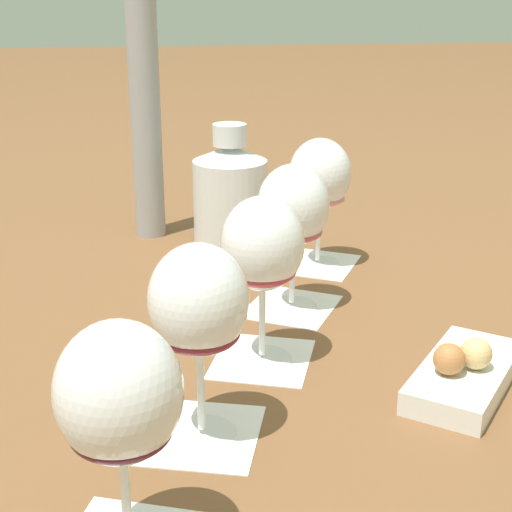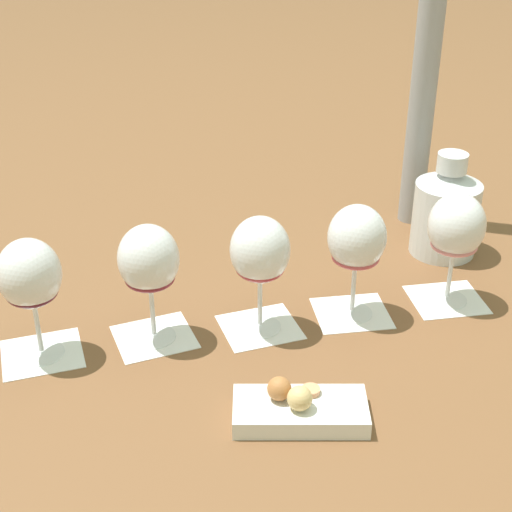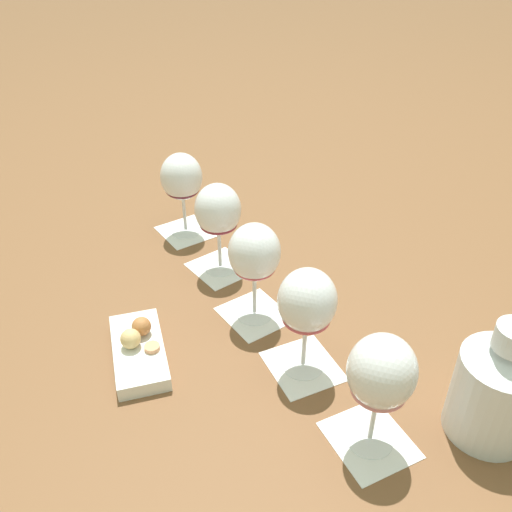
# 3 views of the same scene
# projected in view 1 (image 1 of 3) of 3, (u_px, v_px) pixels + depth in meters

# --- Properties ---
(ground_plane) EXTENTS (8.00, 8.00, 0.00)m
(ground_plane) POSITION_uv_depth(u_px,v_px,m) (255.00, 360.00, 0.86)
(ground_plane) COLOR brown
(tasting_card_0) EXTENTS (0.15, 0.15, 0.00)m
(tasting_card_0) POSITION_uv_depth(u_px,v_px,m) (317.00, 264.00, 1.15)
(tasting_card_0) COLOR white
(tasting_card_0) RESTS_ON ground_plane
(tasting_card_1) EXTENTS (0.15, 0.15, 0.00)m
(tasting_card_1) POSITION_uv_depth(u_px,v_px,m) (292.00, 306.00, 1.00)
(tasting_card_1) COLOR white
(tasting_card_1) RESTS_ON ground_plane
(tasting_card_2) EXTENTS (0.14, 0.13, 0.00)m
(tasting_card_2) POSITION_uv_depth(u_px,v_px,m) (262.00, 359.00, 0.86)
(tasting_card_2) COLOR white
(tasting_card_2) RESTS_ON ground_plane
(tasting_card_3) EXTENTS (0.14, 0.13, 0.00)m
(tasting_card_3) POSITION_uv_depth(u_px,v_px,m) (202.00, 434.00, 0.72)
(tasting_card_3) COLOR white
(tasting_card_3) RESTS_ON ground_plane
(wine_glass_0) EXTENTS (0.09, 0.09, 0.18)m
(wine_glass_0) POSITION_uv_depth(u_px,v_px,m) (320.00, 179.00, 1.10)
(wine_glass_0) COLOR white
(wine_glass_0) RESTS_ON tasting_card_0
(wine_glass_1) EXTENTS (0.09, 0.09, 0.18)m
(wine_glass_1) POSITION_uv_depth(u_px,v_px,m) (293.00, 211.00, 0.96)
(wine_glass_1) COLOR white
(wine_glass_1) RESTS_ON tasting_card_1
(wine_glass_2) EXTENTS (0.09, 0.09, 0.18)m
(wine_glass_2) POSITION_uv_depth(u_px,v_px,m) (263.00, 251.00, 0.82)
(wine_glass_2) COLOR white
(wine_glass_2) RESTS_ON tasting_card_2
(wine_glass_3) EXTENTS (0.09, 0.09, 0.18)m
(wine_glass_3) POSITION_uv_depth(u_px,v_px,m) (199.00, 308.00, 0.68)
(wine_glass_3) COLOR white
(wine_glass_3) RESTS_ON tasting_card_3
(wine_glass_4) EXTENTS (0.09, 0.09, 0.18)m
(wine_glass_4) POSITION_uv_depth(u_px,v_px,m) (119.00, 403.00, 0.53)
(wine_glass_4) COLOR white
(wine_glass_4) RESTS_ON tasting_card_4
(ceramic_vase) EXTENTS (0.12, 0.12, 0.19)m
(ceramic_vase) POSITION_uv_depth(u_px,v_px,m) (230.00, 192.00, 1.22)
(ceramic_vase) COLOR silver
(ceramic_vase) RESTS_ON ground_plane
(snack_dish) EXTENTS (0.19, 0.17, 0.06)m
(snack_dish) POSITION_uv_depth(u_px,v_px,m) (464.00, 373.00, 0.80)
(snack_dish) COLOR white
(snack_dish) RESTS_ON ground_plane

